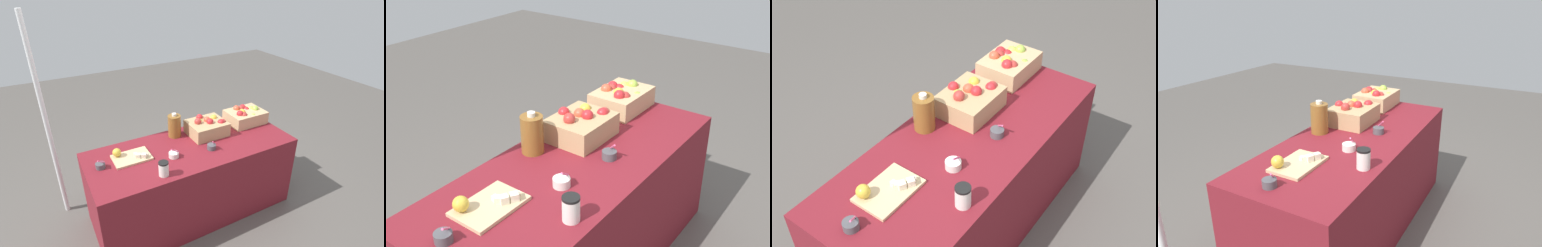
# 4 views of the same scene
# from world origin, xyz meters

# --- Properties ---
(ground_plane) EXTENTS (10.00, 10.00, 0.00)m
(ground_plane) POSITION_xyz_m (0.00, 0.00, 0.00)
(ground_plane) COLOR #56514C
(table) EXTENTS (1.90, 0.76, 0.74)m
(table) POSITION_xyz_m (0.00, 0.00, 0.37)
(table) COLOR maroon
(table) RESTS_ON ground_plane
(apple_crate_left) EXTENTS (0.39, 0.29, 0.17)m
(apple_crate_left) POSITION_xyz_m (0.73, 0.16, 0.82)
(apple_crate_left) COLOR tan
(apple_crate_left) RESTS_ON table
(apple_crate_middle) EXTENTS (0.36, 0.30, 0.18)m
(apple_crate_middle) POSITION_xyz_m (0.25, 0.14, 0.82)
(apple_crate_middle) COLOR tan
(apple_crate_middle) RESTS_ON table
(cutting_board_front) EXTENTS (0.32, 0.22, 0.09)m
(cutting_board_front) POSITION_xyz_m (-0.56, 0.08, 0.76)
(cutting_board_front) COLOR #D1B284
(cutting_board_front) RESTS_ON table
(sample_bowl_near) EXTENTS (0.09, 0.09, 0.11)m
(sample_bowl_near) POSITION_xyz_m (-0.22, -0.08, 0.76)
(sample_bowl_near) COLOR silver
(sample_bowl_near) RESTS_ON table
(sample_bowl_mid) EXTENTS (0.08, 0.08, 0.10)m
(sample_bowl_mid) POSITION_xyz_m (0.13, -0.13, 0.76)
(sample_bowl_mid) COLOR #4C4C51
(sample_bowl_mid) RESTS_ON table
(sample_bowl_far) EXTENTS (0.08, 0.08, 0.10)m
(sample_bowl_far) POSITION_xyz_m (-0.81, 0.06, 0.76)
(sample_bowl_far) COLOR #4C4C51
(sample_bowl_far) RESTS_ON table
(cider_jug) EXTENTS (0.12, 0.12, 0.24)m
(cider_jug) POSITION_xyz_m (-0.05, 0.25, 0.85)
(cider_jug) COLOR brown
(cider_jug) RESTS_ON table
(coffee_cup) EXTENTS (0.08, 0.08, 0.12)m
(coffee_cup) POSITION_xyz_m (-0.40, -0.27, 0.80)
(coffee_cup) COLOR silver
(coffee_cup) RESTS_ON table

